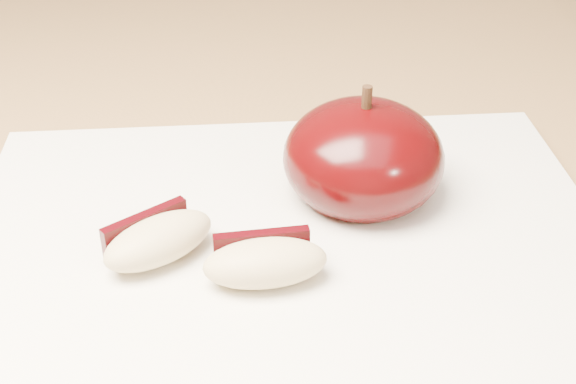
{
  "coord_description": "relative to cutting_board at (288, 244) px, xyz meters",
  "views": [
    {
      "loc": [
        0.03,
        0.08,
        1.15
      ],
      "look_at": [
        0.05,
        0.4,
        0.94
      ],
      "focal_mm": 50.0,
      "sensor_mm": 36.0,
      "label": 1
    }
  ],
  "objects": [
    {
      "name": "back_cabinet",
      "position": [
        -0.05,
        0.8,
        -0.44
      ],
      "size": [
        2.4,
        0.62,
        0.94
      ],
      "color": "silver",
      "rests_on": "ground"
    },
    {
      "name": "cutting_board",
      "position": [
        0.0,
        0.0,
        0.0
      ],
      "size": [
        0.33,
        0.24,
        0.01
      ],
      "primitive_type": "cube",
      "rotation": [
        0.0,
        0.0,
        0.02
      ],
      "color": "silver",
      "rests_on": "island_counter"
    },
    {
      "name": "apple_half",
      "position": [
        0.04,
        0.04,
        0.03
      ],
      "size": [
        0.1,
        0.1,
        0.07
      ],
      "rotation": [
        0.0,
        0.0,
        0.21
      ],
      "color": "black",
      "rests_on": "cutting_board"
    },
    {
      "name": "apple_wedge_a",
      "position": [
        -0.06,
        -0.01,
        0.02
      ],
      "size": [
        0.06,
        0.06,
        0.02
      ],
      "rotation": [
        0.0,
        0.0,
        0.63
      ],
      "color": "tan",
      "rests_on": "cutting_board"
    },
    {
      "name": "apple_wedge_b",
      "position": [
        -0.01,
        -0.03,
        0.02
      ],
      "size": [
        0.06,
        0.03,
        0.02
      ],
      "rotation": [
        0.0,
        0.0,
        0.1
      ],
      "color": "tan",
      "rests_on": "cutting_board"
    }
  ]
}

